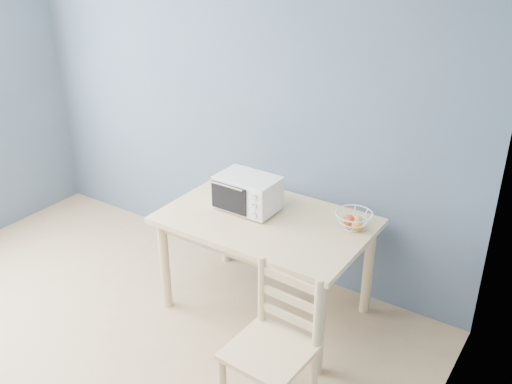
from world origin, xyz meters
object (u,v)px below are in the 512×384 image
Objects in this scene: dining_table at (266,231)px; toaster_oven at (246,192)px; fruit_basket at (354,220)px; dining_chair at (274,350)px.

dining_table is 3.28× the size of toaster_oven.
toaster_oven reaches higher than fruit_basket.
dining_table is at bearing -11.99° from toaster_oven.
dining_chair is at bearing -89.78° from fruit_basket.
dining_chair is (0.75, -0.83, -0.43)m from toaster_oven.
fruit_basket is 0.36× the size of dining_chair.
toaster_oven is 0.77m from fruit_basket.
dining_table is at bearing -159.57° from fruit_basket.
fruit_basket is at bearing 93.32° from dining_chair.
dining_table is 4.24× the size of fruit_basket.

